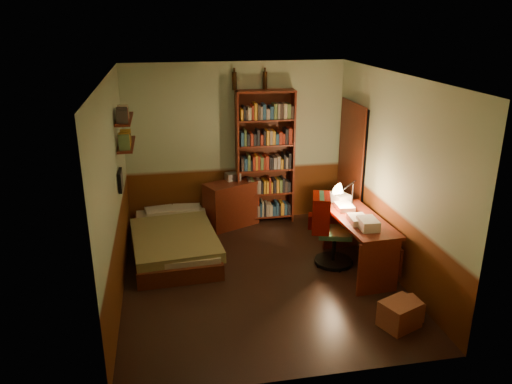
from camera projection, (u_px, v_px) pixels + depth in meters
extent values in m
cube|color=black|center=(259.00, 277.00, 6.61)|extent=(3.50, 4.00, 0.02)
cube|color=silver|center=(260.00, 76.00, 5.73)|extent=(3.50, 4.00, 0.02)
cube|color=#9DB28D|center=(236.00, 144.00, 8.03)|extent=(3.50, 0.02, 2.60)
cube|color=#9DB28D|center=(113.00, 192.00, 5.86)|extent=(0.02, 4.00, 2.60)
cube|color=#9DB28D|center=(393.00, 175.00, 6.47)|extent=(0.02, 4.00, 2.60)
cube|color=#9DB28D|center=(304.00, 257.00, 4.31)|extent=(3.50, 0.02, 2.60)
cube|color=black|center=(352.00, 169.00, 7.77)|extent=(0.06, 0.90, 2.00)
cube|color=#41190C|center=(350.00, 169.00, 7.77)|extent=(0.02, 0.98, 2.08)
cube|color=olive|center=(174.00, 232.00, 7.22)|extent=(1.19, 2.09, 0.60)
cube|color=#551C0F|center=(231.00, 204.00, 8.09)|extent=(0.93, 0.72, 0.74)
cube|color=#B2B2B7|center=(233.00, 176.00, 8.07)|extent=(0.26, 0.22, 0.12)
cube|color=#551C0F|center=(265.00, 158.00, 8.03)|extent=(0.94, 0.32, 2.17)
cylinder|color=black|center=(234.00, 81.00, 7.64)|extent=(0.08, 0.08, 0.27)
cylinder|color=black|center=(265.00, 80.00, 7.72)|extent=(0.07, 0.07, 0.27)
cube|color=#551C0F|center=(358.00, 244.00, 6.70)|extent=(0.65, 1.40, 0.73)
cube|color=silver|center=(339.00, 198.00, 7.15)|extent=(0.30, 0.35, 0.12)
cone|color=black|center=(353.00, 188.00, 6.83)|extent=(0.21, 0.21, 0.60)
cube|color=#325E40|center=(335.00, 230.00, 6.78)|extent=(0.61, 0.57, 1.01)
cube|color=#880D00|center=(319.00, 178.00, 6.51)|extent=(0.36, 0.47, 0.50)
cube|color=#551C0F|center=(127.00, 144.00, 6.80)|extent=(0.20, 0.90, 0.03)
cube|color=#551C0F|center=(124.00, 119.00, 6.68)|extent=(0.20, 0.90, 0.03)
cube|color=black|center=(120.00, 180.00, 6.44)|extent=(0.04, 0.32, 0.26)
cube|color=#9A563A|center=(400.00, 314.00, 5.51)|extent=(0.49, 0.45, 0.30)
cube|color=#9A563A|center=(406.00, 310.00, 5.66)|extent=(0.35, 0.30, 0.23)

